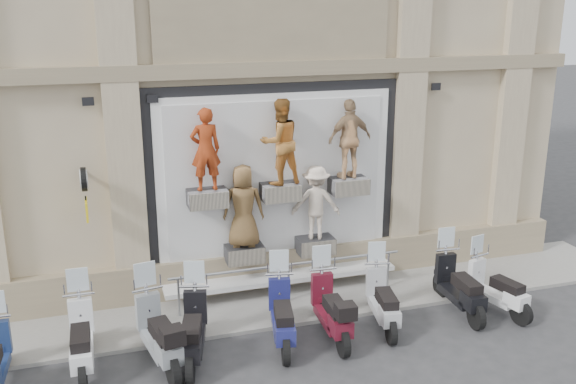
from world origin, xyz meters
The scene contains 14 objects.
ground centered at (0.00, 0.00, 0.00)m, with size 90.00×90.00×0.00m, color #313134.
sidewalk centered at (0.00, 2.10, 0.04)m, with size 16.00×2.20×0.08m, color #999690.
building centered at (0.00, 7.00, 6.00)m, with size 14.00×8.60×12.00m, color #BEAE8B, non-canonical shape.
shop_vitrine centered at (0.06, 2.74, 2.43)m, with size 5.60×0.90×4.30m.
guard_rail centered at (0.00, 2.00, 0.47)m, with size 5.06×0.10×0.93m, color #9EA0A5, non-canonical shape.
clock_sign_bracket centered at (-3.90, 2.47, 2.80)m, with size 0.10×0.80×1.02m.
scooter_b centered at (-4.16, 0.67, 0.82)m, with size 0.59×2.01×1.63m, color white, non-canonical shape.
scooter_c centered at (-2.87, 0.43, 0.84)m, with size 0.61×2.08×1.69m, color gray, non-canonical shape.
scooter_d centered at (-2.27, 0.40, 0.82)m, with size 0.59×2.01×1.63m, color black, non-canonical shape.
scooter_e centered at (-0.60, 0.49, 0.81)m, with size 0.58×1.99×1.62m, color navy, non-canonical shape.
scooter_f centered at (0.35, 0.44, 0.81)m, with size 0.58×2.00×1.62m, color #510D1C, non-canonical shape.
scooter_g centered at (1.47, 0.53, 0.77)m, with size 0.55×1.90×1.54m, color #A2A4A9, non-canonical shape.
scooter_h centered at (3.21, 0.61, 0.81)m, with size 0.58×2.00×1.63m, color black, non-canonical shape.
scooter_i centered at (3.96, 0.40, 0.74)m, with size 0.53×1.83×1.49m, color white, non-canonical shape.
Camera 1 is at (-3.71, -9.79, 6.15)m, focal length 40.00 mm.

